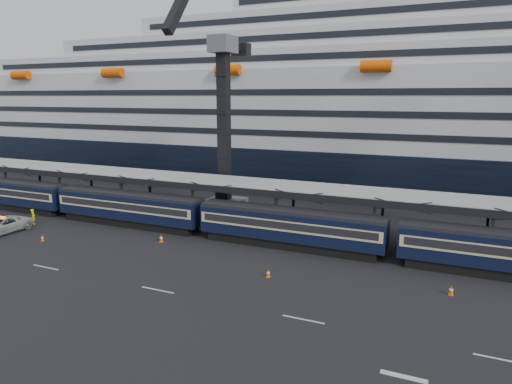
% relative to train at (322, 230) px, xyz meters
% --- Properties ---
extents(ground, '(260.00, 260.00, 0.00)m').
position_rel_train_xyz_m(ground, '(4.65, -10.00, -2.20)').
color(ground, black).
rests_on(ground, ground).
extents(lane_markings, '(111.00, 4.27, 0.02)m').
position_rel_train_xyz_m(lane_markings, '(12.80, -15.23, -2.19)').
color(lane_markings, beige).
rests_on(lane_markings, ground).
extents(train, '(133.05, 3.00, 4.05)m').
position_rel_train_xyz_m(train, '(0.00, 0.00, 0.00)').
color(train, black).
rests_on(train, ground).
extents(canopy, '(130.00, 6.25, 5.53)m').
position_rel_train_xyz_m(canopy, '(4.65, 4.00, 3.05)').
color(canopy, '#989BA0').
rests_on(canopy, ground).
extents(cruise_ship, '(214.09, 28.84, 34.00)m').
position_rel_train_xyz_m(cruise_ship, '(3.57, 35.99, 10.14)').
color(cruise_ship, black).
rests_on(cruise_ship, ground).
extents(crane_dark_near, '(4.50, 17.75, 35.08)m').
position_rel_train_xyz_m(crane_dark_near, '(-15.35, 8.59, 9.73)').
color(crane_dark_near, '#4E5056').
rests_on(crane_dark_near, ground).
extents(pickup_truck, '(3.08, 6.31, 1.73)m').
position_rel_train_xyz_m(pickup_truck, '(-34.25, -8.28, -1.34)').
color(pickup_truck, '#9DA0A4').
rests_on(pickup_truck, ground).
extents(worker, '(0.80, 0.75, 1.83)m').
position_rel_train_xyz_m(worker, '(-34.10, -4.27, -1.28)').
color(worker, '#EEFF0D').
rests_on(worker, ground).
extents(traffic_cone_a, '(0.35, 0.35, 0.69)m').
position_rel_train_xyz_m(traffic_cone_a, '(-27.82, -8.60, -1.86)').
color(traffic_cone_a, '#E75207').
rests_on(traffic_cone_a, ground).
extents(traffic_cone_b, '(0.43, 0.43, 0.86)m').
position_rel_train_xyz_m(traffic_cone_b, '(-16.19, -3.83, -1.78)').
color(traffic_cone_b, '#E75207').
rests_on(traffic_cone_b, ground).
extents(traffic_cone_c, '(0.37, 0.37, 0.74)m').
position_rel_train_xyz_m(traffic_cone_c, '(-2.37, -8.09, -1.84)').
color(traffic_cone_c, '#E75207').
rests_on(traffic_cone_c, ground).
extents(traffic_cone_d, '(0.40, 0.40, 0.81)m').
position_rel_train_xyz_m(traffic_cone_d, '(11.79, -5.68, -1.80)').
color(traffic_cone_d, '#E75207').
rests_on(traffic_cone_d, ground).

